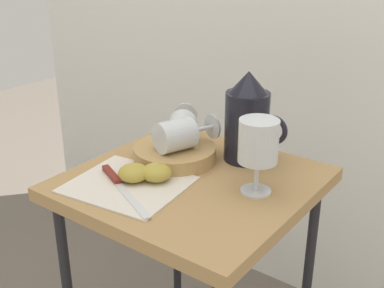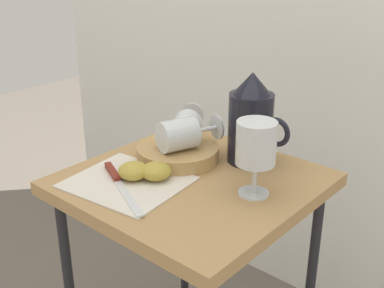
{
  "view_description": "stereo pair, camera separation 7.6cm",
  "coord_description": "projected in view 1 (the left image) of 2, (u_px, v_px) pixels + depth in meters",
  "views": [
    {
      "loc": [
        0.58,
        -0.78,
        1.15
      ],
      "look_at": [
        0.0,
        0.0,
        0.75
      ],
      "focal_mm": 46.04,
      "sensor_mm": 36.0,
      "label": 1
    },
    {
      "loc": [
        0.64,
        -0.73,
        1.15
      ],
      "look_at": [
        0.0,
        0.0,
        0.75
      ],
      "focal_mm": 46.04,
      "sensor_mm": 36.0,
      "label": 2
    }
  ],
  "objects": [
    {
      "name": "wine_glass_tipped_near",
      "position": [
        177.0,
        135.0,
        1.12
      ],
      "size": [
        0.11,
        0.16,
        0.07
      ],
      "color": "silver",
      "rests_on": "basket_tray"
    },
    {
      "name": "pitcher",
      "position": [
        247.0,
        125.0,
        1.14
      ],
      "size": [
        0.16,
        0.1,
        0.21
      ],
      "color": "black",
      "rests_on": "table"
    },
    {
      "name": "wine_glass_tipped_far",
      "position": [
        182.0,
        128.0,
        1.17
      ],
      "size": [
        0.13,
        0.16,
        0.07
      ],
      "color": "silver",
      "rests_on": "basket_tray"
    },
    {
      "name": "apple_half_right",
      "position": [
        156.0,
        172.0,
        1.05
      ],
      "size": [
        0.07,
        0.07,
        0.04
      ],
      "primitive_type": "ellipsoid",
      "color": "#B29938",
      "rests_on": "linen_napkin"
    },
    {
      "name": "basket_tray",
      "position": [
        175.0,
        154.0,
        1.16
      ],
      "size": [
        0.19,
        0.19,
        0.03
      ],
      "primitive_type": "cylinder",
      "color": "tan",
      "rests_on": "table"
    },
    {
      "name": "table",
      "position": [
        192.0,
        206.0,
        1.11
      ],
      "size": [
        0.5,
        0.49,
        0.67
      ],
      "color": "#AD8451",
      "rests_on": "ground_plane"
    },
    {
      "name": "knife",
      "position": [
        118.0,
        183.0,
        1.04
      ],
      "size": [
        0.22,
        0.12,
        0.01
      ],
      "color": "silver",
      "rests_on": "linen_napkin"
    },
    {
      "name": "linen_napkin",
      "position": [
        128.0,
        184.0,
        1.05
      ],
      "size": [
        0.26,
        0.24,
        0.0
      ],
      "primitive_type": "cube",
      "rotation": [
        0.0,
        0.0,
        0.12
      ],
      "color": "silver",
      "rests_on": "table"
    },
    {
      "name": "apple_half_left",
      "position": [
        134.0,
        173.0,
        1.05
      ],
      "size": [
        0.07,
        0.07,
        0.04
      ],
      "primitive_type": "ellipsoid",
      "color": "#B29938",
      "rests_on": "linen_napkin"
    },
    {
      "name": "wine_glass_upright",
      "position": [
        258.0,
        145.0,
        0.98
      ],
      "size": [
        0.08,
        0.08,
        0.16
      ],
      "color": "silver",
      "rests_on": "table"
    }
  ]
}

